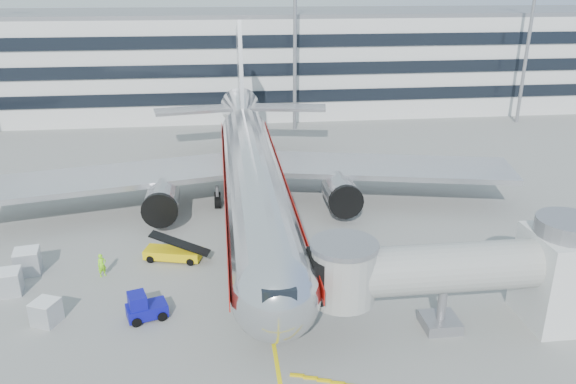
{
  "coord_description": "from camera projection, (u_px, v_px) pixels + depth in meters",
  "views": [
    {
      "loc": [
        -2.56,
        -36.44,
        20.5
      ],
      "look_at": [
        2.68,
        6.36,
        4.0
      ],
      "focal_mm": 35.0,
      "sensor_mm": 36.0,
      "label": 1
    }
  ],
  "objects": [
    {
      "name": "main_jet",
      "position": [
        251.0,
        170.0,
        50.75
      ],
      "size": [
        50.95,
        48.7,
        16.06
      ],
      "color": "silver",
      "rests_on": "ground"
    },
    {
      "name": "light_mast_east",
      "position": [
        532.0,
        20.0,
        79.79
      ],
      "size": [
        2.4,
        1.2,
        25.45
      ],
      "color": "gray",
      "rests_on": "ground"
    },
    {
      "name": "lead_in_line",
      "position": [
        254.0,
        220.0,
        50.67
      ],
      "size": [
        0.25,
        70.0,
        0.01
      ],
      "primitive_type": "cube",
      "color": "yellow",
      "rests_on": "ground"
    },
    {
      "name": "terminal",
      "position": [
        234.0,
        60.0,
        92.33
      ],
      "size": [
        150.0,
        24.25,
        15.6
      ],
      "color": "silver",
      "rests_on": "ground"
    },
    {
      "name": "ground",
      "position": [
        262.0,
        275.0,
        41.4
      ],
      "size": [
        180.0,
        180.0,
        0.0
      ],
      "primitive_type": "plane",
      "color": "gray",
      "rests_on": "ground"
    },
    {
      "name": "jet_bridge",
      "position": [
        472.0,
        271.0,
        33.98
      ],
      "size": [
        17.8,
        4.5,
        7.0
      ],
      "color": "silver",
      "rests_on": "ground"
    },
    {
      "name": "cargo_container_left",
      "position": [
        9.0,
        282.0,
        38.66
      ],
      "size": [
        1.86,
        1.86,
        1.73
      ],
      "color": "silver",
      "rests_on": "ground"
    },
    {
      "name": "baggage_tug",
      "position": [
        144.0,
        308.0,
        35.78
      ],
      "size": [
        2.82,
        2.2,
        1.88
      ],
      "color": "#0C0C8A",
      "rests_on": "ground"
    },
    {
      "name": "belt_loader",
      "position": [
        173.0,
        252.0,
        43.38
      ],
      "size": [
        4.71,
        2.67,
        2.2
      ],
      "color": "#E4BF09",
      "rests_on": "ground"
    },
    {
      "name": "ramp_worker",
      "position": [
        102.0,
        265.0,
        40.9
      ],
      "size": [
        0.77,
        0.71,
        1.77
      ],
      "primitive_type": "imported",
      "rotation": [
        0.0,
        0.0,
        0.58
      ],
      "color": "#90FF1A",
      "rests_on": "ground"
    },
    {
      "name": "cargo_container_right",
      "position": [
        28.0,
        261.0,
        41.37
      ],
      "size": [
        2.0,
        2.0,
        1.84
      ],
      "color": "silver",
      "rests_on": "ground"
    },
    {
      "name": "cargo_container_front",
      "position": [
        46.0,
        312.0,
        35.36
      ],
      "size": [
        1.94,
        1.94,
        1.57
      ],
      "color": "silver",
      "rests_on": "ground"
    },
    {
      "name": "light_mast_centre",
      "position": [
        295.0,
        22.0,
        75.93
      ],
      "size": [
        2.4,
        1.2,
        25.45
      ],
      "color": "gray",
      "rests_on": "ground"
    }
  ]
}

